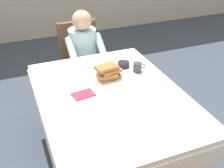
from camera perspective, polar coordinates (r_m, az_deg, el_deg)
The scene contains 12 objects.
ground_plane at distance 2.70m, azimuth -0.03°, elevation -15.35°, with size 14.00×14.00×0.00m, color #3D4756.
dining_table_main at distance 2.27m, azimuth -0.04°, elevation -3.93°, with size 1.12×1.52×0.74m.
chair_diner at distance 3.32m, azimuth -6.35°, elevation 5.38°, with size 0.44×0.45×0.93m.
diner_person at distance 3.13m, azimuth -5.69°, elevation 6.54°, with size 0.40×0.43×1.12m.
plate_breakfast at distance 2.41m, azimuth -0.72°, elevation 0.97°, with size 0.28×0.28×0.02m, color white.
breakfast_stack at distance 2.38m, azimuth -0.81°, elevation 2.44°, with size 0.22×0.17×0.12m.
cup_coffee at distance 2.54m, azimuth 5.18°, elevation 3.39°, with size 0.11×0.08×0.08m.
bowl_butter at distance 2.62m, azimuth 2.34°, elevation 3.97°, with size 0.11×0.11×0.04m, color black.
fork_left_of_plate at distance 2.34m, azimuth -4.88°, elevation -0.23°, with size 0.18×0.01×0.01m, color silver.
knife_right_of_plate at distance 2.46m, azimuth 3.58°, elevation 1.46°, with size 0.20×0.01×0.01m, color silver.
spoon_near_edge at distance 2.19m, azimuth 3.35°, elevation -2.63°, with size 0.15×0.01×0.01m, color silver.
napkin_folded at distance 2.22m, azimuth -5.83°, elevation -2.12°, with size 0.17×0.12×0.01m, color #8C2D4C.
Camera 1 is at (-0.69, -1.74, 1.95)m, focal length 45.30 mm.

